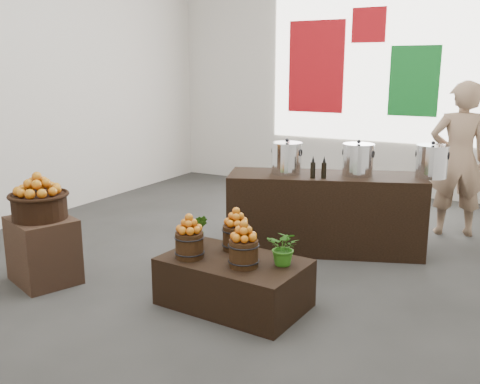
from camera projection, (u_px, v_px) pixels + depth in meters
The scene contains 24 objects.
ground at pixel (245, 255), 5.52m from camera, with size 7.00×7.00×0.00m, color #393836.
back_wall at pixel (355, 60), 8.06m from camera, with size 6.00×0.04×4.00m, color silver.
back_opening at pixel (374, 60), 7.90m from camera, with size 3.20×0.02×2.40m, color white.
deco_red_left at pixel (316, 67), 8.33m from camera, with size 0.90×0.04×1.40m, color #B90E15.
deco_green_right at pixel (414, 81), 7.68m from camera, with size 0.70×0.04×1.00m, color #127525.
deco_red_upper at pixel (369, 25), 7.82m from camera, with size 0.50×0.04×0.50m, color #B90E15.
crate at pixel (43, 250), 4.79m from camera, with size 0.59×0.48×0.59m, color #4B3323.
wicker_basket at pixel (39, 207), 4.70m from camera, with size 0.47×0.47×0.21m, color black.
apples_in_basket at pixel (37, 184), 4.65m from camera, with size 0.37×0.37×0.20m, color #B00E05, non-canonical shape.
display_table at pixel (234, 282), 4.32m from camera, with size 1.14×0.70×0.39m, color black.
apple_bucket_front_left at pixel (189, 245), 4.30m from camera, with size 0.23×0.23×0.21m, color #381F0F.
apples_in_bucket_front_left at pixel (189, 223), 4.25m from camera, with size 0.17×0.17×0.15m, color #B00E05, non-canonical shape.
apple_bucket_front_right at pixel (244, 253), 4.10m from camera, with size 0.23×0.23×0.21m, color #381F0F.
apples_in_bucket_front_right at pixel (244, 231), 4.06m from camera, with size 0.17×0.17×0.15m, color #B00E05, non-canonical shape.
apple_bucket_rear at pixel (236, 238), 4.49m from camera, with size 0.23×0.23×0.21m, color #381F0F.
apples_in_bucket_rear at pixel (236, 217), 4.44m from camera, with size 0.17×0.17×0.15m, color #B00E05, non-canonical shape.
herb_garnish_right at pixel (285, 247), 4.12m from camera, with size 0.26×0.22×0.29m, color #296715.
herb_garnish_left at pixel (198, 230), 4.58m from camera, with size 0.15×0.12×0.28m, color #296715.
counter at pixel (324, 213), 5.60m from camera, with size 1.99×0.63×0.81m, color black.
stock_pot_left at pixel (287, 159), 5.53m from camera, with size 0.31×0.31×0.31m, color silver.
stock_pot_center at pixel (358, 161), 5.43m from camera, with size 0.31×0.31×0.31m, color silver.
stock_pot_right at pixel (432, 162), 5.34m from camera, with size 0.31×0.31×0.31m, color silver.
oil_cruets at pixel (327, 167), 5.29m from camera, with size 0.14×0.05×0.23m, color black, non-canonical shape.
shopper at pixel (458, 159), 6.04m from camera, with size 0.64×0.42×1.76m, color #95755B.
Camera 1 is at (2.46, -4.61, 1.89)m, focal length 40.00 mm.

